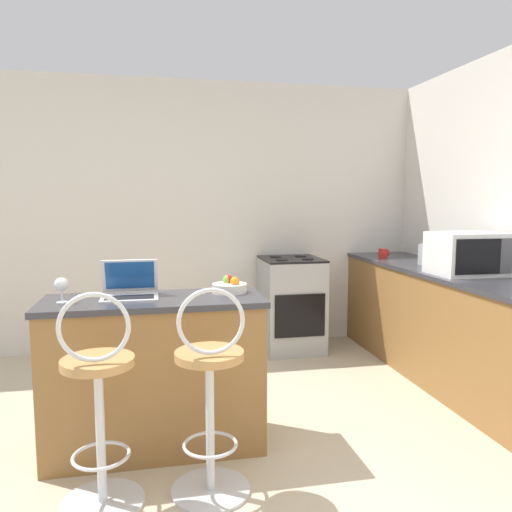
% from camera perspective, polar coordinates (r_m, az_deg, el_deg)
% --- Properties ---
extents(wall_back, '(12.00, 0.06, 2.60)m').
position_cam_1_polar(wall_back, '(4.95, -7.96, 4.56)').
color(wall_back, silver).
rests_on(wall_back, ground_plane).
extents(breakfast_bar, '(1.26, 0.51, 0.90)m').
position_cam_1_polar(breakfast_bar, '(3.06, -11.43, -13.02)').
color(breakfast_bar, olive).
rests_on(breakfast_bar, ground_plane).
extents(counter_right, '(0.64, 3.27, 0.90)m').
position_cam_1_polar(counter_right, '(4.15, 23.03, -8.17)').
color(counter_right, olive).
rests_on(counter_right, ground_plane).
extents(bar_stool_near, '(0.40, 0.40, 1.06)m').
position_cam_1_polar(bar_stool_near, '(2.55, -17.52, -15.96)').
color(bar_stool_near, silver).
rests_on(bar_stool_near, ground_plane).
extents(bar_stool_far, '(0.40, 0.40, 1.06)m').
position_cam_1_polar(bar_stool_far, '(2.55, -5.27, -15.68)').
color(bar_stool_far, silver).
rests_on(bar_stool_far, ground_plane).
extents(laptop, '(0.32, 0.27, 0.21)m').
position_cam_1_polar(laptop, '(2.99, -14.22, -3.53)').
color(laptop, silver).
rests_on(laptop, breakfast_bar).
extents(microwave, '(0.50, 0.40, 0.32)m').
position_cam_1_polar(microwave, '(4.06, 22.97, 0.26)').
color(microwave, white).
rests_on(microwave, counter_right).
extents(toaster, '(0.22, 0.26, 0.18)m').
position_cam_1_polar(toaster, '(4.48, 19.95, 0.05)').
color(toaster, '#9EA3A8').
rests_on(toaster, counter_right).
extents(stove_range, '(0.56, 0.61, 0.91)m').
position_cam_1_polar(stove_range, '(4.87, 4.03, -5.50)').
color(stove_range, '#9EA3A8').
rests_on(stove_range, ground_plane).
extents(fruit_bowl, '(0.21, 0.21, 0.10)m').
position_cam_1_polar(fruit_bowl, '(3.05, -3.03, -3.50)').
color(fruit_bowl, silver).
rests_on(fruit_bowl, breakfast_bar).
extents(mug_red, '(0.10, 0.08, 0.09)m').
position_cam_1_polar(mug_red, '(4.93, 14.34, 0.28)').
color(mug_red, red).
rests_on(mug_red, counter_right).
extents(wine_glass_tall, '(0.07, 0.07, 0.14)m').
position_cam_1_polar(wine_glass_tall, '(2.93, -21.36, -3.12)').
color(wine_glass_tall, silver).
rests_on(wine_glass_tall, breakfast_bar).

